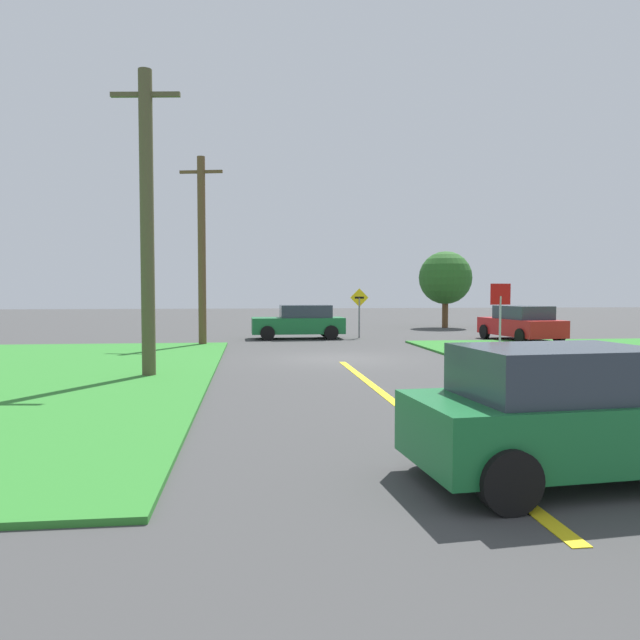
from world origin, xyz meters
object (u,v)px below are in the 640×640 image
car_on_crossroad (521,323)px  car_behind_on_main_road (570,414)px  car_approaching_junction (300,322)px  direction_sign (359,307)px  oak_tree_left (445,278)px  stop_sign (500,307)px  utility_pole_mid (202,249)px  utility_pole_near (147,222)px

car_on_crossroad → car_behind_on_main_road: bearing=149.3°
car_on_crossroad → car_approaching_junction: (-9.98, 2.53, -0.00)m
car_approaching_junction → direction_sign: (2.92, 0.07, 0.70)m
oak_tree_left → stop_sign: bearing=-102.9°
utility_pole_mid → oak_tree_left: size_ratio=1.64×
stop_sign → direction_sign: 10.45m
car_on_crossroad → stop_sign: bearing=143.4°
direction_sign → car_on_crossroad: bearing=-20.2°
stop_sign → utility_pole_near: utility_pole_near is taller
utility_pole_mid → direction_sign: bearing=24.7°
stop_sign → car_approaching_junction: size_ratio=0.57×
direction_sign → oak_tree_left: oak_tree_left is taller
car_on_crossroad → oak_tree_left: 10.49m
car_behind_on_main_road → utility_pole_near: utility_pole_near is taller
stop_sign → car_behind_on_main_road: bearing=67.0°
car_approaching_junction → utility_pole_mid: (-4.36, -3.27, 3.22)m
direction_sign → stop_sign: bearing=-74.4°
car_approaching_junction → oak_tree_left: 12.68m
car_on_crossroad → oak_tree_left: oak_tree_left is taller
car_approaching_junction → utility_pole_mid: bearing=35.7°
utility_pole_near → oak_tree_left: utility_pole_near is taller
stop_sign → oak_tree_left: size_ratio=0.53×
car_behind_on_main_road → direction_sign: bearing=81.2°
car_behind_on_main_road → car_approaching_junction: size_ratio=0.92×
car_approaching_junction → utility_pole_near: bearing=67.1°
utility_pole_mid → direction_sign: (7.28, 3.34, -2.52)m
oak_tree_left → car_approaching_junction: bearing=-141.8°
stop_sign → car_on_crossroad: stop_sign is taller
utility_pole_near → car_behind_on_main_road: bearing=-55.2°
car_on_crossroad → utility_pole_mid: 14.71m
car_on_crossroad → car_approaching_junction: same height
car_behind_on_main_road → utility_pole_near: bearing=119.8°
car_behind_on_main_road → car_approaching_junction: bearing=88.8°
utility_pole_mid → direction_sign: 8.39m
car_on_crossroad → car_behind_on_main_road: size_ratio=1.16×
car_behind_on_main_road → direction_sign: (1.45, 21.95, 0.70)m
utility_pole_near → oak_tree_left: size_ratio=1.67×
car_approaching_junction → utility_pole_near: size_ratio=0.56×
direction_sign → utility_pole_near: bearing=-122.1°
direction_sign → oak_tree_left: bearing=48.0°
stop_sign → car_approaching_junction: 11.56m
car_on_crossroad → oak_tree_left: size_ratio=0.99×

